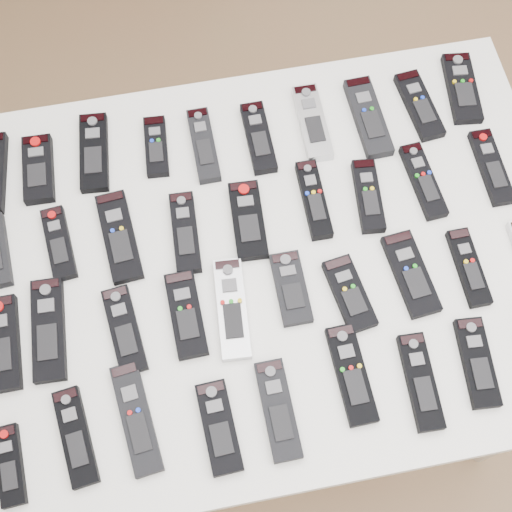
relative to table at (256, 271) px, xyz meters
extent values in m
plane|color=#9A6E4E|center=(-0.03, -0.03, -0.72)|extent=(4.00, 4.00, 0.00)
cube|color=white|center=(0.00, 0.00, 0.04)|extent=(1.25, 0.88, 0.04)
cylinder|color=beige|center=(-0.56, 0.38, -0.35)|extent=(0.04, 0.04, 0.74)
cylinder|color=beige|center=(0.56, 0.38, -0.35)|extent=(0.04, 0.04, 0.74)
cube|color=black|center=(-0.40, 0.28, 0.07)|extent=(0.06, 0.15, 0.02)
cube|color=black|center=(-0.29, 0.30, 0.07)|extent=(0.07, 0.19, 0.02)
cube|color=black|center=(-0.16, 0.29, 0.07)|extent=(0.06, 0.14, 0.02)
cube|color=black|center=(-0.06, 0.27, 0.07)|extent=(0.05, 0.17, 0.02)
cube|color=black|center=(0.06, 0.27, 0.07)|extent=(0.05, 0.17, 0.02)
cube|color=#B7B7BC|center=(0.18, 0.28, 0.07)|extent=(0.06, 0.18, 0.02)
cube|color=black|center=(0.30, 0.27, 0.07)|extent=(0.06, 0.19, 0.02)
cube|color=black|center=(0.41, 0.28, 0.07)|extent=(0.07, 0.17, 0.02)
cube|color=black|center=(0.51, 0.31, 0.07)|extent=(0.08, 0.18, 0.02)
cube|color=black|center=(-0.37, 0.10, 0.07)|extent=(0.06, 0.16, 0.02)
cube|color=black|center=(-0.26, 0.10, 0.07)|extent=(0.08, 0.20, 0.02)
cube|color=black|center=(-0.13, 0.08, 0.07)|extent=(0.06, 0.17, 0.02)
cube|color=black|center=(0.00, 0.08, 0.07)|extent=(0.07, 0.17, 0.02)
cube|color=black|center=(0.14, 0.10, 0.07)|extent=(0.04, 0.17, 0.02)
cube|color=black|center=(0.25, 0.09, 0.07)|extent=(0.06, 0.16, 0.02)
cube|color=black|center=(0.37, 0.10, 0.07)|extent=(0.06, 0.17, 0.02)
cube|color=black|center=(0.52, 0.11, 0.07)|extent=(0.05, 0.17, 0.02)
cube|color=black|center=(-0.49, -0.08, 0.07)|extent=(0.06, 0.18, 0.02)
cube|color=black|center=(-0.41, -0.07, 0.07)|extent=(0.07, 0.20, 0.02)
cube|color=black|center=(-0.27, -0.10, 0.07)|extent=(0.07, 0.17, 0.02)
cube|color=black|center=(-0.15, -0.09, 0.07)|extent=(0.06, 0.17, 0.02)
cube|color=#B7B7BC|center=(-0.06, -0.09, 0.07)|extent=(0.07, 0.20, 0.02)
cube|color=black|center=(0.05, -0.07, 0.07)|extent=(0.06, 0.15, 0.02)
cube|color=black|center=(0.16, -0.11, 0.07)|extent=(0.08, 0.16, 0.02)
cube|color=black|center=(0.29, -0.09, 0.07)|extent=(0.08, 0.18, 0.02)
cube|color=black|center=(0.40, -0.10, 0.07)|extent=(0.04, 0.16, 0.02)
cube|color=black|center=(-0.49, -0.30, 0.07)|extent=(0.05, 0.14, 0.02)
cube|color=black|center=(-0.38, -0.28, 0.07)|extent=(0.07, 0.18, 0.02)
cube|color=black|center=(-0.27, -0.26, 0.07)|extent=(0.07, 0.21, 0.02)
cube|color=black|center=(-0.13, -0.31, 0.07)|extent=(0.06, 0.16, 0.02)
cube|color=black|center=(-0.02, -0.30, 0.07)|extent=(0.05, 0.18, 0.02)
cube|color=black|center=(0.13, -0.26, 0.07)|extent=(0.06, 0.19, 0.02)
cube|color=black|center=(0.25, -0.30, 0.07)|extent=(0.06, 0.18, 0.02)
cube|color=black|center=(0.36, -0.28, 0.07)|extent=(0.06, 0.17, 0.02)
camera|label=1|loc=(-0.10, -0.53, 1.34)|focal=50.00mm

